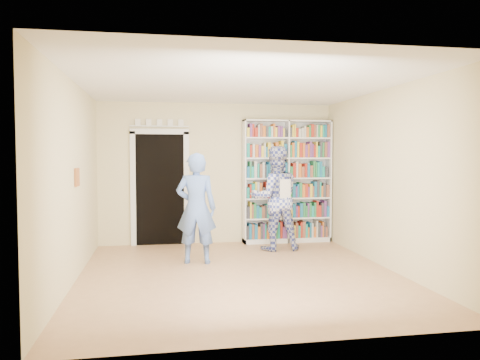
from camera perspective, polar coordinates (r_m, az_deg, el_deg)
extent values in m
plane|color=#A77751|center=(6.81, -0.06, -11.44)|extent=(5.00, 5.00, 0.00)
plane|color=white|center=(6.67, -0.06, 11.65)|extent=(5.00, 5.00, 0.00)
plane|color=beige|center=(9.07, -2.77, 0.80)|extent=(4.50, 0.00, 4.50)
plane|color=beige|center=(6.60, -19.69, -0.19)|extent=(0.00, 5.00, 5.00)
plane|color=beige|center=(7.33, 17.55, 0.15)|extent=(0.00, 5.00, 5.00)
cube|color=white|center=(9.19, 5.74, -0.18)|extent=(1.73, 0.32, 2.38)
cube|color=white|center=(9.19, 5.74, -0.18)|extent=(0.03, 0.32, 2.38)
cube|color=black|center=(9.00, -9.72, -1.17)|extent=(0.90, 0.03, 2.10)
cube|color=silver|center=(9.00, -12.91, -1.20)|extent=(0.10, 0.06, 2.20)
cube|color=silver|center=(9.00, -6.53, -1.14)|extent=(0.10, 0.06, 2.20)
cube|color=silver|center=(8.97, -9.78, 5.85)|extent=(1.10, 0.06, 0.10)
cube|color=silver|center=(8.97, -9.79, 6.49)|extent=(1.10, 0.08, 0.02)
cube|color=brown|center=(6.79, -19.25, 0.32)|extent=(0.03, 0.25, 0.25)
imported|color=#5879C4|center=(7.39, -5.36, -3.44)|extent=(0.70, 0.53, 1.74)
imported|color=#323E9A|center=(8.41, 4.30, -2.23)|extent=(0.92, 0.72, 1.86)
cube|color=white|center=(8.16, 5.54, -1.08)|extent=(0.22, 0.10, 0.33)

